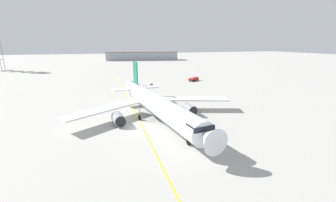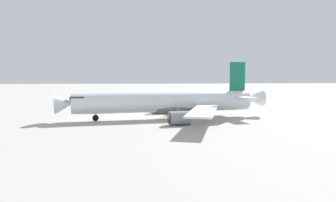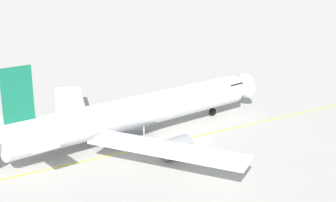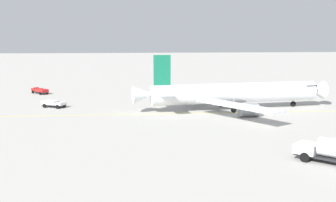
# 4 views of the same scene
# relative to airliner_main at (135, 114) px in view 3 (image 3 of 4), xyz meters

# --- Properties ---
(ground_plane) EXTENTS (600.00, 600.00, 0.00)m
(ground_plane) POSITION_rel_airliner_main_xyz_m (-4.56, -3.98, -3.01)
(ground_plane) COLOR #ADAAA3
(airliner_main) EXTENTS (36.92, 39.59, 10.71)m
(airliner_main) POSITION_rel_airliner_main_xyz_m (0.00, 0.00, 0.00)
(airliner_main) COLOR silver
(airliner_main) RESTS_ON ground_plane
(taxiway_centreline) EXTENTS (3.08, 131.95, 0.01)m
(taxiway_centreline) POSITION_rel_airliner_main_xyz_m (-3.64, -1.87, -3.00)
(taxiway_centreline) COLOR yellow
(taxiway_centreline) RESTS_ON ground_plane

